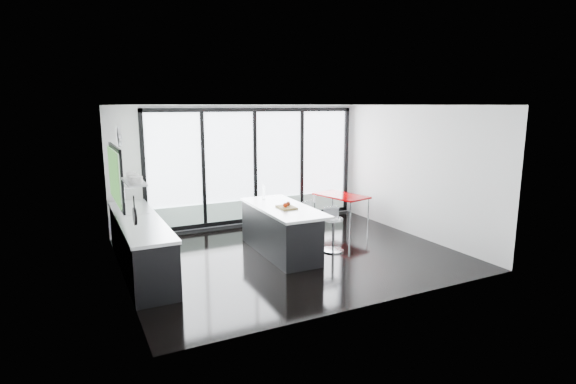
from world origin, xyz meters
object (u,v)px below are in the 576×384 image
bar_stool_far (312,226)px  red_table (341,209)px  bar_stool_near (333,235)px  island (280,229)px

bar_stool_far → red_table: red_table is taller
bar_stool_near → red_table: 2.21m
bar_stool_far → red_table: size_ratio=0.50×
island → bar_stool_far: island is taller
bar_stool_near → bar_stool_far: size_ratio=1.03×
red_table → bar_stool_near: bearing=-127.0°
bar_stool_near → red_table: size_ratio=0.52×
bar_stool_far → red_table: (1.35, 0.97, 0.02)m
bar_stool_near → bar_stool_far: (-0.02, 0.80, -0.01)m
island → red_table: (2.30, 1.38, -0.12)m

